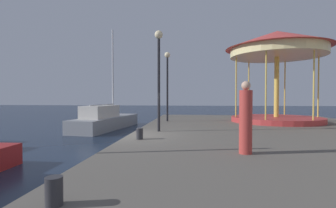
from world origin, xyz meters
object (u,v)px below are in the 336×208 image
bollard_south (54,191)px  person_far_corner (246,120)px  lamp_post_near_edge (159,63)px  lamp_post_mid_promenade (167,74)px  bollard_center (140,134)px  carousel (277,54)px  sailboat_grey (105,120)px

bollard_south → person_far_corner: bearing=47.2°
lamp_post_near_edge → lamp_post_mid_promenade: bearing=91.3°
lamp_post_near_edge → bollard_center: 3.57m
lamp_post_near_edge → person_far_corner: (2.90, -4.14, -2.10)m
carousel → lamp_post_near_edge: size_ratio=1.39×
lamp_post_mid_promenade → bollard_south: lamp_post_mid_promenade is taller
sailboat_grey → person_far_corner: size_ratio=3.89×
sailboat_grey → bollard_south: sailboat_grey is taller
bollard_center → bollard_south: (-0.01, -5.55, 0.00)m
sailboat_grey → carousel: size_ratio=1.23×
bollard_center → bollard_south: same height
sailboat_grey → lamp_post_near_edge: 8.77m
lamp_post_near_edge → sailboat_grey: bearing=126.1°
sailboat_grey → lamp_post_mid_promenade: 5.94m
carousel → bollard_center: carousel is taller
lamp_post_near_edge → bollard_south: size_ratio=11.06×
carousel → bollard_south: size_ratio=15.34×
bollard_south → person_far_corner: size_ratio=0.21×
sailboat_grey → bollard_center: size_ratio=18.81×
lamp_post_mid_promenade → lamp_post_near_edge: bearing=-88.7°
sailboat_grey → bollard_south: size_ratio=18.81×
sailboat_grey → bollard_center: bearing=-63.3°
carousel → lamp_post_near_edge: (-6.56, -4.95, -1.13)m
sailboat_grey → lamp_post_near_edge: sailboat_grey is taller
sailboat_grey → person_far_corner: 13.28m
carousel → person_far_corner: size_ratio=3.17×
person_far_corner → lamp_post_mid_promenade: bearing=108.7°
carousel → person_far_corner: (-3.66, -9.09, -3.23)m
lamp_post_mid_promenade → carousel: bearing=1.9°
carousel → bollard_south: (-6.97, -12.66, -3.94)m
lamp_post_mid_promenade → bollard_center: size_ratio=10.83×
bollard_center → sailboat_grey: bearing=116.7°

